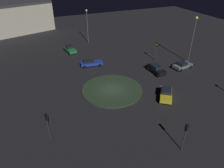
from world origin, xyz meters
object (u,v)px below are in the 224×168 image
object	(u,v)px
car_grey	(182,65)
traffic_light_northeast	(157,48)
car_yellow	(166,94)
car_blue	(91,63)
streetlamp_east	(194,32)
streetlamp_north	(87,22)
traffic_light_south	(185,132)
car_green	(70,49)
traffic_light_southwest	(47,121)
car_black	(156,69)

from	to	relation	value
car_grey	traffic_light_northeast	distance (m)	6.58
car_yellow	car_blue	world-z (taller)	car_yellow
streetlamp_east	streetlamp_north	bearing A→B (deg)	128.13
car_grey	traffic_light_south	size ratio (longest dim) A/B	1.08
car_green	traffic_light_south	xyz separation A→B (m)	(4.84, -34.76, 2.00)
car_grey	streetlamp_north	world-z (taller)	streetlamp_north
car_grey	traffic_light_northeast	bearing A→B (deg)	107.88
traffic_light_northeast	car_blue	bearing A→B (deg)	-40.65
car_blue	traffic_light_southwest	xyz separation A→B (m)	(-11.12, -17.67, 2.06)
car_blue	car_yellow	bearing A→B (deg)	-56.65
car_green	traffic_light_northeast	bearing A→B (deg)	45.18
car_black	traffic_light_northeast	xyz separation A→B (m)	(3.18, 4.95, 2.12)
car_black	traffic_light_northeast	world-z (taller)	traffic_light_northeast
traffic_light_northeast	streetlamp_north	xyz separation A→B (m)	(-10.09, 16.93, 2.57)
traffic_light_southwest	streetlamp_north	size ratio (longest dim) A/B	0.45
traffic_light_northeast	streetlamp_north	world-z (taller)	streetlamp_north
car_yellow	traffic_light_south	world-z (taller)	traffic_light_south
car_yellow	traffic_light_south	xyz separation A→B (m)	(-4.78, -9.69, 2.09)
car_yellow	traffic_light_southwest	distance (m)	18.74
car_grey	traffic_light_southwest	size ratio (longest dim) A/B	1.09
car_black	car_blue	bearing A→B (deg)	-126.53
car_yellow	car_blue	distance (m)	17.56
car_yellow	streetlamp_east	world-z (taller)	streetlamp_east
streetlamp_north	streetlamp_east	bearing A→B (deg)	-51.87
traffic_light_south	streetlamp_north	world-z (taller)	streetlamp_north
car_yellow	traffic_light_southwest	bearing A→B (deg)	-47.93
traffic_light_southwest	car_yellow	bearing A→B (deg)	-26.75
car_yellow	traffic_light_northeast	bearing A→B (deg)	-170.21
car_grey	traffic_light_northeast	size ratio (longest dim) A/B	1.03
car_yellow	streetlamp_east	size ratio (longest dim) A/B	0.45
streetlamp_east	streetlamp_north	size ratio (longest dim) A/B	1.13
car_yellow	traffic_light_south	size ratio (longest dim) A/B	1.13
traffic_light_south	traffic_light_northeast	xyz separation A→B (m)	(11.37, 22.70, 0.13)
traffic_light_southwest	streetlamp_north	world-z (taller)	streetlamp_north
streetlamp_east	traffic_light_northeast	bearing A→B (deg)	149.18
car_grey	streetlamp_east	bearing A→B (deg)	21.80
traffic_light_northeast	car_black	bearing A→B (deg)	28.38
car_blue	streetlamp_east	xyz separation A→B (m)	(20.04, -6.50, 5.92)
streetlamp_north	car_green	bearing A→B (deg)	-141.50
car_grey	traffic_light_northeast	xyz separation A→B (m)	(-2.82, 5.52, 2.22)
car_black	streetlamp_north	distance (m)	23.42
traffic_light_south	traffic_light_northeast	distance (m)	25.39
car_yellow	car_blue	xyz separation A→B (m)	(-7.42, 15.91, 0.00)
streetlamp_north	traffic_light_southwest	bearing A→B (deg)	-115.39
car_grey	streetlamp_north	xyz separation A→B (m)	(-12.91, 22.45, 4.79)
car_grey	car_green	bearing A→B (deg)	128.11
car_green	traffic_light_southwest	bearing A→B (deg)	-26.58
car_green	car_grey	world-z (taller)	car_green
car_grey	traffic_light_south	bearing A→B (deg)	-138.72
car_grey	traffic_light_southwest	xyz separation A→B (m)	(-27.95, -9.25, 2.06)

